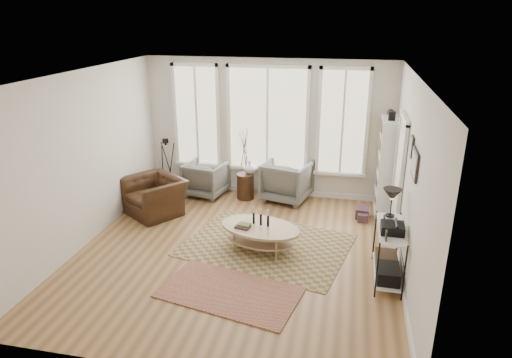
% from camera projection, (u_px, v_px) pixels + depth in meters
% --- Properties ---
extents(room, '(5.50, 5.54, 2.90)m').
position_uv_depth(room, '(237.00, 171.00, 7.11)').
color(room, '#A5784A').
rests_on(room, ground).
extents(bay_window, '(4.14, 0.12, 2.24)m').
position_uv_depth(bay_window, '(267.00, 121.00, 9.52)').
color(bay_window, '#CBBD80').
rests_on(bay_window, ground).
extents(door, '(0.09, 1.06, 2.22)m').
position_uv_depth(door, '(399.00, 177.00, 7.76)').
color(door, silver).
rests_on(door, ground).
extents(bookcase, '(0.31, 0.85, 2.06)m').
position_uv_depth(bookcase, '(386.00, 166.00, 8.83)').
color(bookcase, white).
rests_on(bookcase, ground).
extents(low_shelf, '(0.38, 1.08, 1.30)m').
position_uv_depth(low_shelf, '(389.00, 248.00, 6.68)').
color(low_shelf, white).
rests_on(low_shelf, ground).
extents(wall_art, '(0.04, 0.88, 0.44)m').
position_uv_depth(wall_art, '(414.00, 159.00, 6.19)').
color(wall_art, black).
rests_on(wall_art, ground).
extents(rug_main, '(3.04, 2.53, 0.01)m').
position_uv_depth(rug_main, '(267.00, 245.00, 7.81)').
color(rug_main, brown).
rests_on(rug_main, ground).
extents(rug_runner, '(2.13, 1.47, 0.01)m').
position_uv_depth(rug_runner, '(229.00, 292.00, 6.49)').
color(rug_runner, maroon).
rests_on(rug_runner, ground).
extents(coffee_table, '(1.52, 1.15, 0.63)m').
position_uv_depth(coffee_table, '(260.00, 231.00, 7.56)').
color(coffee_table, tan).
rests_on(coffee_table, ground).
extents(armchair_left, '(0.94, 0.96, 0.75)m').
position_uv_depth(armchair_left, '(206.00, 178.00, 9.85)').
color(armchair_left, slate).
rests_on(armchair_left, ground).
extents(armchair_right, '(1.11, 1.13, 0.85)m').
position_uv_depth(armchair_right, '(287.00, 181.00, 9.58)').
color(armchair_right, slate).
rests_on(armchair_right, ground).
extents(side_table, '(0.37, 0.37, 1.54)m').
position_uv_depth(side_table, '(245.00, 165.00, 9.53)').
color(side_table, '#331E10').
rests_on(side_table, ground).
extents(vase, '(0.30, 0.30, 0.27)m').
position_uv_depth(vase, '(250.00, 167.00, 9.62)').
color(vase, silver).
rests_on(vase, side_table).
extents(accent_chair, '(1.45, 1.42, 0.72)m').
position_uv_depth(accent_chair, '(154.00, 196.00, 8.96)').
color(accent_chair, '#331E10').
rests_on(accent_chair, ground).
extents(tripod_camera, '(0.44, 0.44, 1.26)m').
position_uv_depth(tripod_camera, '(167.00, 170.00, 9.78)').
color(tripod_camera, black).
rests_on(tripod_camera, ground).
extents(book_stack_near, '(0.27, 0.33, 0.20)m').
position_uv_depth(book_stack_near, '(362.00, 212.00, 8.85)').
color(book_stack_near, brown).
rests_on(book_stack_near, ground).
extents(book_stack_far, '(0.21, 0.26, 0.16)m').
position_uv_depth(book_stack_far, '(362.00, 217.00, 8.71)').
color(book_stack_far, brown).
rests_on(book_stack_far, ground).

